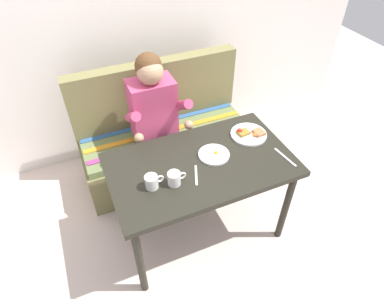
{
  "coord_description": "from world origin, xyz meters",
  "views": [
    {
      "loc": [
        -0.66,
        -1.39,
        2.22
      ],
      "look_at": [
        0.0,
        0.15,
        0.72
      ],
      "focal_mm": 30.97,
      "sensor_mm": 36.0,
      "label": 1
    }
  ],
  "objects_px": {
    "coffee_mug": "(175,178)",
    "couch": "(165,140)",
    "table": "(201,171)",
    "person": "(156,116)",
    "plate_eggs": "(214,154)",
    "knife": "(285,157)",
    "fork": "(196,175)",
    "coffee_mug_second": "(152,181)",
    "plate_breakfast": "(249,134)"
  },
  "relations": [
    {
      "from": "coffee_mug",
      "to": "couch",
      "type": "bearing_deg",
      "value": 75.66
    },
    {
      "from": "table",
      "to": "person",
      "type": "height_order",
      "value": "person"
    },
    {
      "from": "plate_eggs",
      "to": "coffee_mug",
      "type": "distance_m",
      "value": 0.35
    },
    {
      "from": "couch",
      "to": "knife",
      "type": "relative_size",
      "value": 7.2
    },
    {
      "from": "table",
      "to": "coffee_mug",
      "type": "bearing_deg",
      "value": -155.25
    },
    {
      "from": "plate_eggs",
      "to": "fork",
      "type": "xyz_separation_m",
      "value": [
        -0.18,
        -0.12,
        -0.01
      ]
    },
    {
      "from": "coffee_mug_second",
      "to": "fork",
      "type": "distance_m",
      "value": 0.28
    },
    {
      "from": "coffee_mug_second",
      "to": "knife",
      "type": "height_order",
      "value": "coffee_mug_second"
    },
    {
      "from": "coffee_mug",
      "to": "fork",
      "type": "xyz_separation_m",
      "value": [
        0.15,
        0.01,
        -0.04
      ]
    },
    {
      "from": "plate_eggs",
      "to": "table",
      "type": "bearing_deg",
      "value": -165.07
    },
    {
      "from": "person",
      "to": "knife",
      "type": "height_order",
      "value": "person"
    },
    {
      "from": "plate_eggs",
      "to": "fork",
      "type": "height_order",
      "value": "plate_eggs"
    },
    {
      "from": "plate_eggs",
      "to": "fork",
      "type": "distance_m",
      "value": 0.22
    },
    {
      "from": "table",
      "to": "plate_breakfast",
      "type": "xyz_separation_m",
      "value": [
        0.43,
        0.12,
        0.1
      ]
    },
    {
      "from": "couch",
      "to": "person",
      "type": "xyz_separation_m",
      "value": [
        -0.11,
        -0.17,
        0.41
      ]
    },
    {
      "from": "table",
      "to": "person",
      "type": "bearing_deg",
      "value": 100.51
    },
    {
      "from": "fork",
      "to": "person",
      "type": "bearing_deg",
      "value": 114.35
    },
    {
      "from": "plate_breakfast",
      "to": "knife",
      "type": "relative_size",
      "value": 1.28
    },
    {
      "from": "fork",
      "to": "table",
      "type": "bearing_deg",
      "value": 72.34
    },
    {
      "from": "couch",
      "to": "table",
      "type": "bearing_deg",
      "value": -90.0
    },
    {
      "from": "coffee_mug",
      "to": "person",
      "type": "bearing_deg",
      "value": 80.78
    },
    {
      "from": "coffee_mug",
      "to": "coffee_mug_second",
      "type": "xyz_separation_m",
      "value": [
        -0.13,
        0.03,
        0.0
      ]
    },
    {
      "from": "couch",
      "to": "person",
      "type": "height_order",
      "value": "person"
    },
    {
      "from": "table",
      "to": "person",
      "type": "distance_m",
      "value": 0.61
    },
    {
      "from": "person",
      "to": "plate_breakfast",
      "type": "xyz_separation_m",
      "value": [
        0.54,
        -0.47,
        0.0
      ]
    },
    {
      "from": "person",
      "to": "plate_breakfast",
      "type": "relative_size",
      "value": 4.75
    },
    {
      "from": "table",
      "to": "coffee_mug_second",
      "type": "height_order",
      "value": "coffee_mug_second"
    },
    {
      "from": "table",
      "to": "plate_breakfast",
      "type": "distance_m",
      "value": 0.45
    },
    {
      "from": "table",
      "to": "person",
      "type": "xyz_separation_m",
      "value": [
        -0.11,
        0.59,
        0.09
      ]
    },
    {
      "from": "plate_breakfast",
      "to": "coffee_mug_second",
      "type": "relative_size",
      "value": 2.16
    },
    {
      "from": "person",
      "to": "coffee_mug_second",
      "type": "xyz_separation_m",
      "value": [
        -0.25,
        -0.66,
        0.03
      ]
    },
    {
      "from": "fork",
      "to": "knife",
      "type": "relative_size",
      "value": 0.85
    },
    {
      "from": "table",
      "to": "knife",
      "type": "relative_size",
      "value": 6.0
    },
    {
      "from": "person",
      "to": "plate_eggs",
      "type": "distance_m",
      "value": 0.6
    },
    {
      "from": "table",
      "to": "plate_breakfast",
      "type": "relative_size",
      "value": 4.7
    },
    {
      "from": "coffee_mug_second",
      "to": "plate_eggs",
      "type": "bearing_deg",
      "value": 12.62
    },
    {
      "from": "plate_eggs",
      "to": "coffee_mug_second",
      "type": "height_order",
      "value": "coffee_mug_second"
    },
    {
      "from": "coffee_mug",
      "to": "plate_breakfast",
      "type": "bearing_deg",
      "value": 18.93
    },
    {
      "from": "table",
      "to": "fork",
      "type": "bearing_deg",
      "value": -129.26
    },
    {
      "from": "table",
      "to": "knife",
      "type": "distance_m",
      "value": 0.56
    },
    {
      "from": "plate_breakfast",
      "to": "plate_eggs",
      "type": "height_order",
      "value": "plate_breakfast"
    },
    {
      "from": "plate_breakfast",
      "to": "plate_eggs",
      "type": "relative_size",
      "value": 1.23
    },
    {
      "from": "knife",
      "to": "coffee_mug",
      "type": "bearing_deg",
      "value": 166.72
    },
    {
      "from": "table",
      "to": "plate_eggs",
      "type": "distance_m",
      "value": 0.14
    },
    {
      "from": "fork",
      "to": "knife",
      "type": "height_order",
      "value": "same"
    },
    {
      "from": "person",
      "to": "knife",
      "type": "distance_m",
      "value": 0.99
    },
    {
      "from": "plate_eggs",
      "to": "knife",
      "type": "bearing_deg",
      "value": -25.59
    },
    {
      "from": "couch",
      "to": "plate_eggs",
      "type": "xyz_separation_m",
      "value": [
        0.11,
        -0.74,
        0.41
      ]
    },
    {
      "from": "table",
      "to": "plate_breakfast",
      "type": "height_order",
      "value": "plate_breakfast"
    },
    {
      "from": "coffee_mug_second",
      "to": "coffee_mug",
      "type": "bearing_deg",
      "value": -11.6
    }
  ]
}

